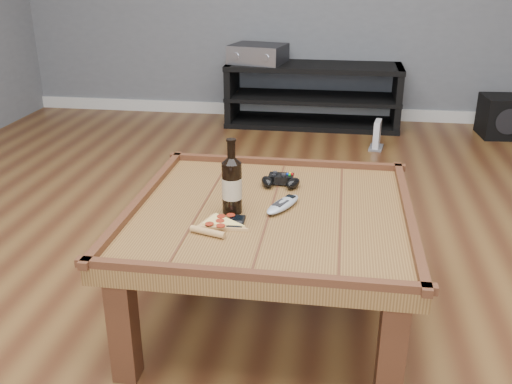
# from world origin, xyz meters

# --- Properties ---
(ground) EXTENTS (6.00, 6.00, 0.00)m
(ground) POSITION_xyz_m (0.00, 0.00, 0.00)
(ground) COLOR #482614
(ground) RESTS_ON ground
(baseboard) EXTENTS (5.00, 0.02, 0.10)m
(baseboard) POSITION_xyz_m (0.00, 2.99, 0.05)
(baseboard) COLOR silver
(baseboard) RESTS_ON ground
(coffee_table) EXTENTS (1.03, 1.03, 0.48)m
(coffee_table) POSITION_xyz_m (0.00, 0.00, 0.39)
(coffee_table) COLOR #573618
(coffee_table) RESTS_ON ground
(media_console) EXTENTS (1.40, 0.45, 0.50)m
(media_console) POSITION_xyz_m (0.00, 2.75, 0.25)
(media_console) COLOR black
(media_console) RESTS_ON ground
(beer_bottle) EXTENTS (0.07, 0.07, 0.27)m
(beer_bottle) POSITION_xyz_m (-0.13, -0.04, 0.56)
(beer_bottle) COLOR black
(beer_bottle) RESTS_ON coffee_table
(game_controller) EXTENTS (0.17, 0.11, 0.05)m
(game_controller) POSITION_xyz_m (0.01, 0.23, 0.47)
(game_controller) COLOR black
(game_controller) RESTS_ON coffee_table
(pizza_slice) EXTENTS (0.20, 0.26, 0.02)m
(pizza_slice) POSITION_xyz_m (-0.16, -0.17, 0.46)
(pizza_slice) COLOR tan
(pizza_slice) RESTS_ON coffee_table
(smartphone) EXTENTS (0.06, 0.10, 0.01)m
(smartphone) POSITION_xyz_m (-0.10, -0.14, 0.46)
(smartphone) COLOR black
(smartphone) RESTS_ON coffee_table
(remote_control) EXTENTS (0.14, 0.21, 0.03)m
(remote_control) POSITION_xyz_m (0.04, 0.02, 0.46)
(remote_control) COLOR #939AA0
(remote_control) RESTS_ON coffee_table
(av_receiver) EXTENTS (0.48, 0.43, 0.15)m
(av_receiver) POSITION_xyz_m (-0.45, 2.74, 0.57)
(av_receiver) COLOR black
(av_receiver) RESTS_ON media_console
(subwoofer) EXTENTS (0.34, 0.34, 0.31)m
(subwoofer) POSITION_xyz_m (1.47, 2.65, 0.16)
(subwoofer) COLOR black
(subwoofer) RESTS_ON ground
(game_console) EXTENTS (0.12, 0.18, 0.21)m
(game_console) POSITION_xyz_m (0.50, 2.18, 0.09)
(game_console) COLOR slate
(game_console) RESTS_ON ground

